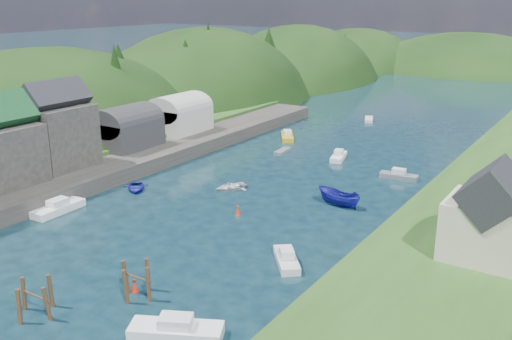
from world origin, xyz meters
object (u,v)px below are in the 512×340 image
Objects in this scene: piling_cluster_near at (35,302)px; channel_buoy_near at (134,286)px; piling_cluster_far at (137,283)px; channel_buoy_far at (238,211)px.

piling_cluster_near reaches higher than channel_buoy_near.
piling_cluster_far is at bearing -28.12° from channel_buoy_near.
channel_buoy_far is (-2.66, 18.83, 0.00)m from channel_buoy_near.
channel_buoy_far is at bearing 100.17° from piling_cluster_far.
piling_cluster_near is 3.11× the size of channel_buoy_near.
channel_buoy_near and channel_buoy_far have the same top height.
piling_cluster_far is 3.17× the size of channel_buoy_near.
channel_buoy_near is (3.76, 6.70, -0.64)m from piling_cluster_near.
channel_buoy_near is at bearing 151.88° from piling_cluster_far.
piling_cluster_far reaches higher than piling_cluster_near.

